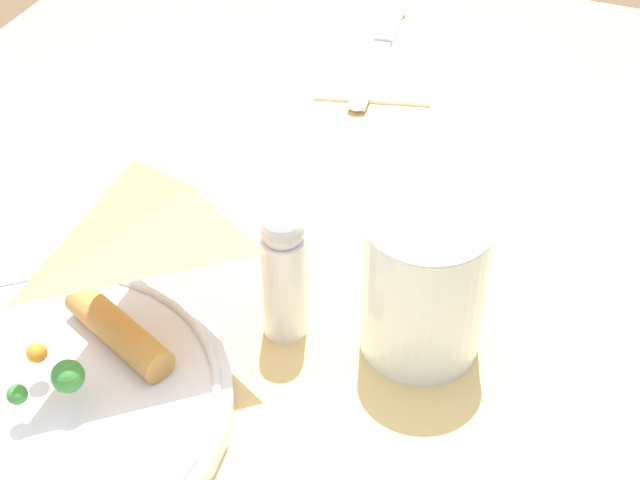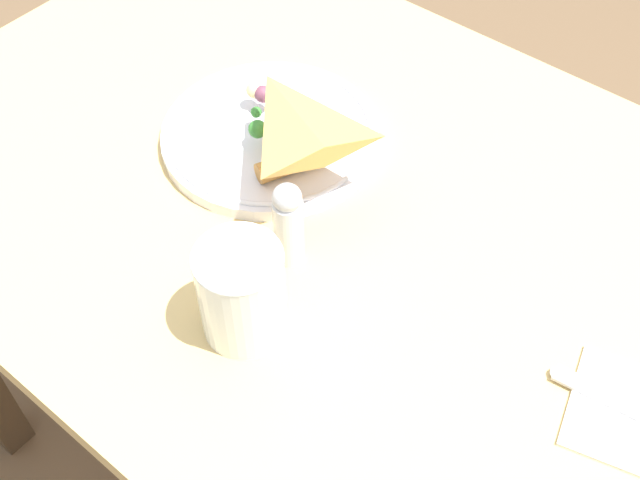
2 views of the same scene
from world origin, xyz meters
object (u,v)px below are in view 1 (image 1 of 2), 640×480
(napkin_folded, at_px, (378,58))
(butter_knife, at_px, (380,49))
(plate_pizza, at_px, (34,401))
(milk_glass, at_px, (423,292))
(salt_shaker, at_px, (284,273))
(dining_table, at_px, (193,382))

(napkin_folded, bearing_deg, butter_knife, -172.57)
(plate_pizza, xyz_separation_m, milk_glass, (-0.15, 0.21, 0.03))
(milk_glass, bearing_deg, salt_shaker, -76.68)
(dining_table, xyz_separation_m, plate_pizza, (0.15, -0.03, 0.12))
(dining_table, xyz_separation_m, napkin_folded, (-0.37, 0.03, 0.11))
(dining_table, bearing_deg, napkin_folded, 175.43)
(salt_shaker, bearing_deg, milk_glass, 103.32)
(plate_pizza, relative_size, milk_glass, 2.40)
(plate_pizza, distance_m, butter_knife, 0.54)
(dining_table, bearing_deg, plate_pizza, -10.48)
(butter_knife, bearing_deg, plate_pizza, -13.40)
(napkin_folded, height_order, salt_shaker, salt_shaker)
(napkin_folded, height_order, butter_knife, butter_knife)
(dining_table, relative_size, napkin_folded, 6.14)
(napkin_folded, bearing_deg, milk_glass, 22.94)
(milk_glass, height_order, salt_shaker, milk_glass)
(milk_glass, relative_size, butter_knife, 0.51)
(plate_pizza, relative_size, salt_shaker, 2.43)
(plate_pizza, height_order, napkin_folded, plate_pizza)
(plate_pizza, distance_m, napkin_folded, 0.52)
(dining_table, xyz_separation_m, salt_shaker, (0.02, 0.09, 0.16))
(milk_glass, height_order, butter_knife, milk_glass)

